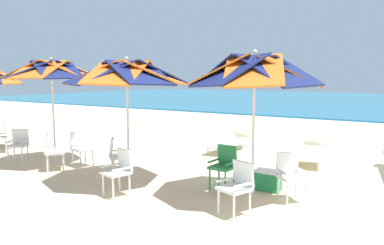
{
  "coord_description": "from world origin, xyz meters",
  "views": [
    {
      "loc": [
        2.51,
        -8.17,
        2.2
      ],
      "look_at": [
        -2.94,
        0.2,
        1.0
      ],
      "focal_mm": 34.89,
      "sensor_mm": 36.0,
      "label": 1
    }
  ],
  "objects_px": {
    "plastic_chair_2": "(224,164)",
    "plastic_chair_7": "(52,150)",
    "beach_umbrella_2": "(51,71)",
    "plastic_chair_0": "(237,185)",
    "plastic_chair_5": "(81,146)",
    "plastic_chair_6": "(19,143)",
    "sun_lounger_2": "(230,142)",
    "plastic_chair_3": "(118,155)",
    "sun_lounger_1": "(311,151)",
    "beach_umbrella_1": "(127,74)",
    "plastic_chair_4": "(119,169)",
    "plastic_chair_1": "(290,173)",
    "cooler_box": "(268,180)",
    "beach_umbrella_0": "(255,72)",
    "plastic_chair_9": "(1,136)"
  },
  "relations": [
    {
      "from": "beach_umbrella_1",
      "to": "cooler_box",
      "type": "distance_m",
      "value": 3.53
    },
    {
      "from": "plastic_chair_4",
      "to": "sun_lounger_2",
      "type": "height_order",
      "value": "plastic_chair_4"
    },
    {
      "from": "beach_umbrella_2",
      "to": "beach_umbrella_1",
      "type": "bearing_deg",
      "value": -5.97
    },
    {
      "from": "beach_umbrella_1",
      "to": "plastic_chair_2",
      "type": "bearing_deg",
      "value": 22.44
    },
    {
      "from": "plastic_chair_3",
      "to": "plastic_chair_7",
      "type": "relative_size",
      "value": 1.0
    },
    {
      "from": "beach_umbrella_1",
      "to": "sun_lounger_1",
      "type": "height_order",
      "value": "beach_umbrella_1"
    },
    {
      "from": "plastic_chair_0",
      "to": "plastic_chair_5",
      "type": "height_order",
      "value": "same"
    },
    {
      "from": "beach_umbrella_1",
      "to": "plastic_chair_9",
      "type": "height_order",
      "value": "beach_umbrella_1"
    },
    {
      "from": "plastic_chair_9",
      "to": "cooler_box",
      "type": "distance_m",
      "value": 8.01
    },
    {
      "from": "plastic_chair_1",
      "to": "cooler_box",
      "type": "relative_size",
      "value": 1.73
    },
    {
      "from": "plastic_chair_1",
      "to": "cooler_box",
      "type": "distance_m",
      "value": 0.73
    },
    {
      "from": "plastic_chair_4",
      "to": "plastic_chair_3",
      "type": "bearing_deg",
      "value": 135.43
    },
    {
      "from": "beach_umbrella_1",
      "to": "plastic_chair_4",
      "type": "height_order",
      "value": "beach_umbrella_1"
    },
    {
      "from": "plastic_chair_5",
      "to": "sun_lounger_2",
      "type": "bearing_deg",
      "value": 59.75
    },
    {
      "from": "plastic_chair_7",
      "to": "sun_lounger_1",
      "type": "xyz_separation_m",
      "value": [
        4.89,
        4.3,
        -0.22
      ]
    },
    {
      "from": "beach_umbrella_2",
      "to": "cooler_box",
      "type": "xyz_separation_m",
      "value": [
        5.43,
        0.83,
        -2.17
      ]
    },
    {
      "from": "plastic_chair_3",
      "to": "plastic_chair_7",
      "type": "height_order",
      "value": "same"
    },
    {
      "from": "plastic_chair_2",
      "to": "cooler_box",
      "type": "bearing_deg",
      "value": 25.08
    },
    {
      "from": "plastic_chair_7",
      "to": "sun_lounger_2",
      "type": "xyz_separation_m",
      "value": [
        2.4,
        4.48,
        -0.22
      ]
    },
    {
      "from": "beach_umbrella_1",
      "to": "plastic_chair_5",
      "type": "height_order",
      "value": "beach_umbrella_1"
    },
    {
      "from": "plastic_chair_0",
      "to": "plastic_chair_1",
      "type": "distance_m",
      "value": 1.25
    },
    {
      "from": "sun_lounger_2",
      "to": "sun_lounger_1",
      "type": "bearing_deg",
      "value": -4.16
    },
    {
      "from": "plastic_chair_5",
      "to": "cooler_box",
      "type": "height_order",
      "value": "plastic_chair_5"
    },
    {
      "from": "plastic_chair_3",
      "to": "sun_lounger_1",
      "type": "xyz_separation_m",
      "value": [
        3.23,
        3.82,
        -0.22
      ]
    },
    {
      "from": "plastic_chair_4",
      "to": "plastic_chair_6",
      "type": "distance_m",
      "value": 4.24
    },
    {
      "from": "plastic_chair_6",
      "to": "sun_lounger_2",
      "type": "bearing_deg",
      "value": 47.79
    },
    {
      "from": "plastic_chair_2",
      "to": "plastic_chair_7",
      "type": "xyz_separation_m",
      "value": [
        -4.08,
        -0.97,
        0.0
      ]
    },
    {
      "from": "beach_umbrella_2",
      "to": "plastic_chair_5",
      "type": "distance_m",
      "value": 2.03
    },
    {
      "from": "plastic_chair_2",
      "to": "plastic_chair_7",
      "type": "bearing_deg",
      "value": -166.69
    },
    {
      "from": "cooler_box",
      "to": "plastic_chair_5",
      "type": "bearing_deg",
      "value": -172.25
    },
    {
      "from": "plastic_chair_6",
      "to": "sun_lounger_1",
      "type": "xyz_separation_m",
      "value": [
        6.44,
        4.17,
        -0.22
      ]
    },
    {
      "from": "plastic_chair_4",
      "to": "beach_umbrella_2",
      "type": "distance_m",
      "value": 3.85
    },
    {
      "from": "beach_umbrella_0",
      "to": "plastic_chair_9",
      "type": "bearing_deg",
      "value": -179.08
    },
    {
      "from": "beach_umbrella_0",
      "to": "plastic_chair_9",
      "type": "distance_m",
      "value": 8.13
    },
    {
      "from": "beach_umbrella_1",
      "to": "plastic_chair_4",
      "type": "xyz_separation_m",
      "value": [
        0.4,
        -0.7,
        -1.78
      ]
    },
    {
      "from": "sun_lounger_1",
      "to": "beach_umbrella_1",
      "type": "bearing_deg",
      "value": -122.96
    },
    {
      "from": "sun_lounger_2",
      "to": "beach_umbrella_1",
      "type": "bearing_deg",
      "value": -92.15
    },
    {
      "from": "beach_umbrella_2",
      "to": "sun_lounger_2",
      "type": "height_order",
      "value": "beach_umbrella_2"
    },
    {
      "from": "plastic_chair_4",
      "to": "sun_lounger_1",
      "type": "height_order",
      "value": "plastic_chair_4"
    },
    {
      "from": "plastic_chair_9",
      "to": "sun_lounger_1",
      "type": "bearing_deg",
      "value": 25.13
    },
    {
      "from": "plastic_chair_1",
      "to": "plastic_chair_3",
      "type": "distance_m",
      "value": 3.8
    },
    {
      "from": "beach_umbrella_1",
      "to": "plastic_chair_3",
      "type": "height_order",
      "value": "beach_umbrella_1"
    },
    {
      "from": "plastic_chair_9",
      "to": "beach_umbrella_2",
      "type": "bearing_deg",
      "value": -1.11
    },
    {
      "from": "plastic_chair_2",
      "to": "beach_umbrella_1",
      "type": "relative_size",
      "value": 0.33
    },
    {
      "from": "beach_umbrella_2",
      "to": "plastic_chair_7",
      "type": "xyz_separation_m",
      "value": [
        0.56,
        -0.5,
        -1.88
      ]
    },
    {
      "from": "beach_umbrella_1",
      "to": "plastic_chair_3",
      "type": "bearing_deg",
      "value": 154.96
    },
    {
      "from": "plastic_chair_6",
      "to": "plastic_chair_9",
      "type": "height_order",
      "value": "same"
    },
    {
      "from": "plastic_chair_9",
      "to": "plastic_chair_5",
      "type": "bearing_deg",
      "value": 2.61
    },
    {
      "from": "beach_umbrella_1",
      "to": "beach_umbrella_2",
      "type": "xyz_separation_m",
      "value": [
        -2.81,
        0.29,
        0.09
      ]
    },
    {
      "from": "beach_umbrella_2",
      "to": "sun_lounger_2",
      "type": "xyz_separation_m",
      "value": [
        2.97,
        3.98,
        -2.09
      ]
    }
  ]
}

